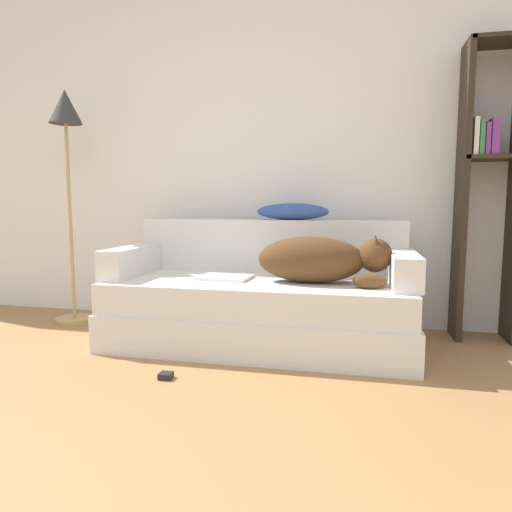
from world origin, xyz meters
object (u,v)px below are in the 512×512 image
at_px(dog, 320,259).
at_px(bookshelf, 488,179).
at_px(floor_lamp, 67,141).
at_px(laptop, 225,277).
at_px(throw_pillow, 293,212).
at_px(power_adapter, 166,376).
at_px(couch, 259,312).

height_order(dog, bookshelf, bookshelf).
height_order(bookshelf, floor_lamp, bookshelf).
bearing_deg(floor_lamp, laptop, -12.94).
bearing_deg(throw_pillow, laptop, -132.23).
relative_size(throw_pillow, bookshelf, 0.26).
relative_size(laptop, bookshelf, 0.18).
height_order(dog, power_adapter, dog).
relative_size(laptop, floor_lamp, 0.20).
bearing_deg(bookshelf, couch, -163.04).
height_order(dog, laptop, dog).
bearing_deg(couch, power_adapter, -116.80).
height_order(throw_pillow, power_adapter, throw_pillow).
relative_size(couch, floor_lamp, 1.10).
height_order(couch, throw_pillow, throw_pillow).
height_order(bookshelf, power_adapter, bookshelf).
xyz_separation_m(couch, floor_lamp, (-1.43, 0.24, 1.09)).
relative_size(bookshelf, floor_lamp, 1.11).
xyz_separation_m(throw_pillow, bookshelf, (1.19, 0.06, 0.20)).
bearing_deg(bookshelf, throw_pillow, -177.07).
distance_m(couch, floor_lamp, 1.82).
relative_size(floor_lamp, power_adapter, 26.50).
relative_size(dog, bookshelf, 0.42).
bearing_deg(dog, couch, 171.22).
distance_m(dog, power_adapter, 1.05).
xyz_separation_m(couch, bookshelf, (1.34, 0.41, 0.80)).
bearing_deg(dog, throw_pillow, 118.18).
bearing_deg(floor_lamp, power_adapter, -38.95).
bearing_deg(dog, power_adapter, -139.42).
bearing_deg(power_adapter, floor_lamp, 141.05).
distance_m(floor_lamp, power_adapter, 1.91).
relative_size(couch, laptop, 5.47).
height_order(couch, power_adapter, couch).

